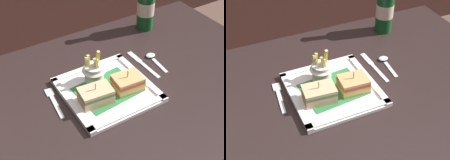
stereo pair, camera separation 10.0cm
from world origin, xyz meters
TOP-DOWN VIEW (x-y plane):
  - dining_table at (0.00, 0.00)m, footprint 1.18×0.75m
  - square_plate at (-0.03, 0.00)m, footprint 0.27×0.27m
  - sandwich_half_left at (-0.09, -0.03)m, footprint 0.10×0.08m
  - sandwich_half_right at (0.02, -0.03)m, footprint 0.09×0.08m
  - fries_cup at (-0.05, 0.06)m, footprint 0.08×0.08m
  - beer_bottle at (0.30, 0.26)m, footprint 0.07×0.07m
  - fork at (-0.20, 0.05)m, footprint 0.03×0.14m
  - knife at (0.15, 0.07)m, footprint 0.02×0.18m
  - spoon at (0.19, 0.07)m, footprint 0.04×0.12m

SIDE VIEW (x-z plane):
  - dining_table at x=0.00m, z-range 0.22..1.00m
  - knife at x=0.15m, z-range 0.78..0.78m
  - fork at x=-0.20m, z-range 0.78..0.78m
  - spoon at x=0.19m, z-range 0.78..0.79m
  - square_plate at x=-0.03m, z-range 0.77..0.79m
  - sandwich_half_right at x=0.02m, z-range 0.77..0.84m
  - sandwich_half_left at x=-0.09m, z-range 0.77..0.84m
  - fries_cup at x=-0.05m, z-range 0.77..0.88m
  - beer_bottle at x=0.30m, z-range 0.74..1.01m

